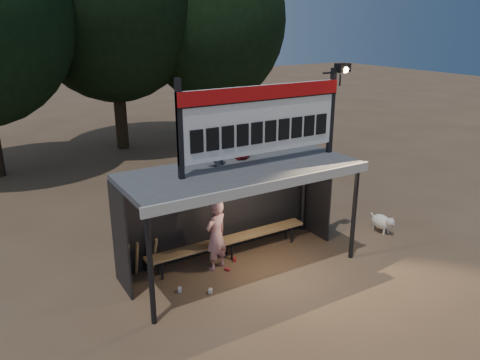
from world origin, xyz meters
name	(u,v)px	position (x,y,z in m)	size (l,w,h in m)	color
ground	(242,267)	(0.00, 0.00, 0.00)	(80.00, 80.00, 0.00)	brown
player	(216,235)	(-0.48, 0.27, 0.79)	(0.58, 0.38, 1.59)	silver
child_a	(214,144)	(-0.41, 0.45, 2.78)	(0.45, 0.35, 0.93)	slate
child_b	(242,140)	(0.33, 0.55, 2.74)	(0.41, 0.27, 0.84)	#A4191B
dugout_shelter	(236,186)	(0.00, 0.24, 1.85)	(5.10, 2.08, 2.32)	#3F4042
scoreboard_assembly	(265,117)	(0.56, -0.01, 3.32)	(4.10, 0.27, 1.99)	black
bench	(229,240)	(0.00, 0.55, 0.43)	(4.00, 0.35, 0.48)	#967347
tree_right	(214,21)	(5.00, 10.50, 5.19)	(6.08, 6.08, 8.72)	#2F2015
dog	(383,222)	(4.08, -0.29, 0.28)	(0.36, 0.81, 0.49)	white
bats	(141,257)	(-2.00, 0.82, 0.43)	(0.68, 0.35, 0.84)	#A7764E
litter	(214,272)	(-0.65, 0.08, 0.04)	(1.70, 1.45, 0.08)	maroon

